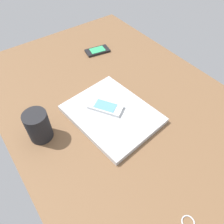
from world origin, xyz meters
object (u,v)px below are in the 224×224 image
object	(u,v)px
laptop_closed	(112,114)
pen_cup	(38,126)
cell_phone_on_desk	(97,51)
key_ring	(188,222)
cell_phone_on_laptop	(105,106)

from	to	relation	value
laptop_closed	pen_cup	size ratio (longest dim) A/B	2.90
laptop_closed	pen_cup	xyz separation A→B (cm)	(-6.49, -23.43, 4.27)
cell_phone_on_desk	key_ring	world-z (taller)	cell_phone_on_desk
cell_phone_on_laptop	cell_phone_on_desk	xyz separation A→B (cm)	(-32.47, 18.34, -1.95)
cell_phone_on_laptop	cell_phone_on_desk	world-z (taller)	cell_phone_on_laptop
cell_phone_on_laptop	key_ring	distance (cm)	42.79
laptop_closed	cell_phone_on_laptop	bearing A→B (deg)	-175.10
cell_phone_on_laptop	pen_cup	distance (cm)	23.11
cell_phone_on_desk	key_ring	xyz separation A→B (cm)	(74.96, -22.78, -0.35)
laptop_closed	cell_phone_on_desk	xyz separation A→B (cm)	(-35.88, 17.65, -0.42)
pen_cup	laptop_closed	bearing A→B (deg)	74.52
key_ring	laptop_closed	bearing A→B (deg)	172.53
laptop_closed	cell_phone_on_laptop	xyz separation A→B (cm)	(-3.42, -0.69, 1.54)
laptop_closed	key_ring	xyz separation A→B (cm)	(39.08, -5.13, -0.77)
key_ring	pen_cup	world-z (taller)	pen_cup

